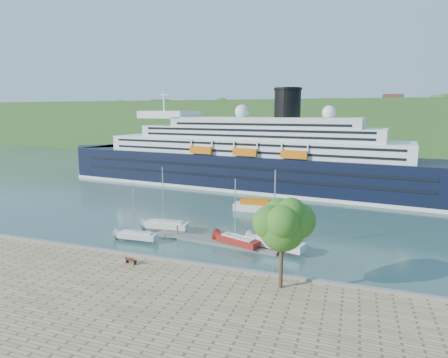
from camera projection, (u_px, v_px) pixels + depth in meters
ground at (160, 266)px, 45.66m from camera, size 400.00×400.00×0.00m
far_hillside at (308, 126)px, 178.20m from camera, size 400.00×50.00×24.00m
quay_coping at (159, 258)px, 45.27m from camera, size 220.00×0.50×0.30m
cruise_ship at (242, 139)px, 92.23m from camera, size 108.63×26.59×24.16m
park_bench at (131, 260)px, 43.87m from camera, size 1.53×0.82×0.93m
promenade_tree at (282, 239)px, 37.12m from camera, size 6.15×6.15×10.19m
floating_pontoon at (215, 241)px, 53.83m from camera, size 19.28×4.48×0.43m
sailboat_white_near at (137, 213)px, 53.80m from camera, size 6.57×2.14×8.37m
sailboat_red at (238, 215)px, 51.41m from camera, size 7.36×4.27×9.19m
sailboat_white_far at (278, 213)px, 49.73m from camera, size 8.48×4.31×10.56m
tender_launch at (255, 205)px, 71.27m from camera, size 8.41×3.21×2.29m
sailboat_extra at (166, 201)px, 58.36m from camera, size 7.68×2.63×9.75m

